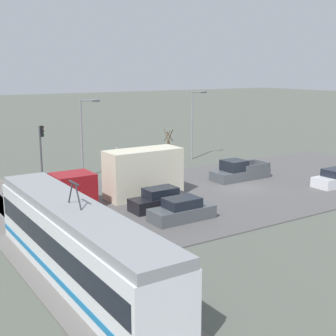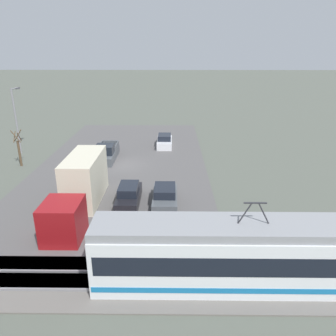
% 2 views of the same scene
% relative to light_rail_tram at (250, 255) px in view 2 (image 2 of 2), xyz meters
% --- Properties ---
extents(ground_plane, '(320.00, 320.00, 0.00)m').
position_rel_light_rail_tram_xyz_m(ground_plane, '(9.15, -18.36, -1.80)').
color(ground_plane, '#565B51').
extents(road_surface, '(17.35, 37.76, 0.08)m').
position_rel_light_rail_tram_xyz_m(road_surface, '(9.15, -18.36, -1.76)').
color(road_surface, '#565454').
rests_on(road_surface, ground).
extents(rail_bed, '(64.81, 4.40, 0.22)m').
position_rel_light_rail_tram_xyz_m(rail_bed, '(9.15, 0.00, -1.75)').
color(rail_bed, slate).
rests_on(rail_bed, ground).
extents(light_rail_tram, '(15.88, 2.65, 4.67)m').
position_rel_light_rail_tram_xyz_m(light_rail_tram, '(0.00, 0.00, 0.00)').
color(light_rail_tram, white).
rests_on(light_rail_tram, ground).
extents(box_truck, '(2.43, 10.14, 3.72)m').
position_rel_light_rail_tram_xyz_m(box_truck, '(10.87, -8.56, -0.00)').
color(box_truck, maroon).
rests_on(box_truck, ground).
extents(pickup_truck, '(2.06, 5.53, 1.82)m').
position_rel_light_rail_tram_xyz_m(pickup_truck, '(11.19, -20.13, -1.03)').
color(pickup_truck, '#4C5156').
rests_on(pickup_truck, ground).
extents(sedan_car_0, '(1.70, 4.46, 1.54)m').
position_rel_light_rail_tram_xyz_m(sedan_car_0, '(7.36, -9.29, -1.08)').
color(sedan_car_0, black).
rests_on(sedan_car_0, ground).
extents(sedan_car_1, '(1.88, 4.36, 1.48)m').
position_rel_light_rail_tram_xyz_m(sedan_car_1, '(4.51, -9.16, -1.11)').
color(sedan_car_1, '#4C5156').
rests_on(sedan_car_1, ground).
extents(sedan_car_2, '(1.81, 4.32, 1.47)m').
position_rel_light_rail_tram_xyz_m(sedan_car_2, '(4.89, -25.39, -1.11)').
color(sedan_car_2, silver).
rests_on(sedan_car_2, ground).
extents(street_tree, '(0.93, 0.77, 3.87)m').
position_rel_light_rail_tram_xyz_m(street_tree, '(19.78, -18.11, -0.04)').
color(street_tree, brown).
rests_on(street_tree, ground).
extents(street_lamp_near_crossing, '(0.36, 1.95, 7.49)m').
position_rel_light_rail_tram_xyz_m(street_lamp_near_crossing, '(21.71, -22.69, 2.56)').
color(street_lamp_near_crossing, gray).
rests_on(street_lamp_near_crossing, ground).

